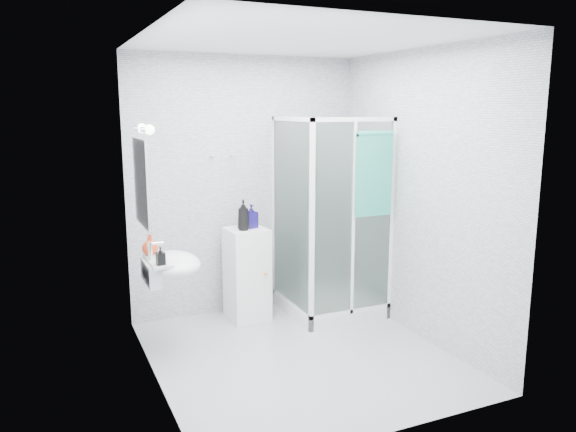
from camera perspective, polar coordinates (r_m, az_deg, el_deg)
name	(u,v)px	position (r m, az deg, el deg)	size (l,w,h in m)	color
room	(300,206)	(4.56, 1.23, 1.04)	(2.40, 2.60, 2.60)	silver
shower_enclosure	(327,272)	(5.72, 3.98, -5.72)	(0.90, 0.95, 2.00)	white
wall_basin	(170,265)	(4.78, -11.94, -4.92)	(0.46, 0.56, 0.35)	white
mirror	(141,183)	(4.61, -14.71, 3.30)	(0.02, 0.60, 0.70)	white
vanity_lights	(145,129)	(4.58, -14.34, 8.56)	(0.10, 0.40, 0.08)	silver
wall_hooks	(223,156)	(5.59, -6.65, 6.10)	(0.23, 0.06, 0.03)	silver
storage_cabinet	(247,274)	(5.63, -4.19, -5.88)	(0.40, 0.42, 0.92)	white
hand_towel	(374,172)	(5.30, 8.73, 4.45)	(0.37, 0.05, 0.80)	teal
shampoo_bottle_a	(243,215)	(5.43, -4.56, 0.10)	(0.11, 0.12, 0.30)	black
shampoo_bottle_b	(251,216)	(5.53, -3.76, -0.01)	(0.11, 0.11, 0.24)	#140D4F
soap_dispenser_orange	(150,245)	(4.87, -13.84, -2.85)	(0.14, 0.14, 0.17)	#BC3816
soap_dispenser_black	(161,256)	(4.55, -12.82, -3.97)	(0.07, 0.07, 0.15)	black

